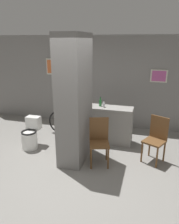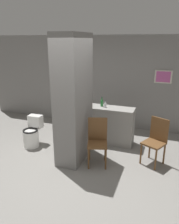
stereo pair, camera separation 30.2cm
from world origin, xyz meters
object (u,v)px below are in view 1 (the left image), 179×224
toilet (31,135)px  bottle_tall (100,103)px  chair_by_doorway (156,137)px  bicycle (77,123)px  chair_near_pillar (99,139)px

toilet → bottle_tall: (1.50, 0.84, 0.70)m
chair_by_doorway → bicycle: size_ratio=0.60×
chair_by_doorway → bicycle: 2.16m
bottle_tall → chair_by_doorway: bearing=-25.5°
toilet → bicycle: 1.27m
chair_near_pillar → bicycle: 1.49m
chair_near_pillar → chair_by_doorway: same height
bicycle → bottle_tall: (0.66, -0.11, 0.66)m
chair_by_doorway → bottle_tall: size_ratio=3.98×
toilet → bicycle: (0.83, 0.95, 0.04)m
bottle_tall → chair_near_pillar: bearing=-77.6°
toilet → chair_near_pillar: 1.76m
toilet → bottle_tall: bearing=29.3°
toilet → chair_near_pillar: size_ratio=0.74×
chair_near_pillar → bicycle: (-0.90, 1.18, -0.19)m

